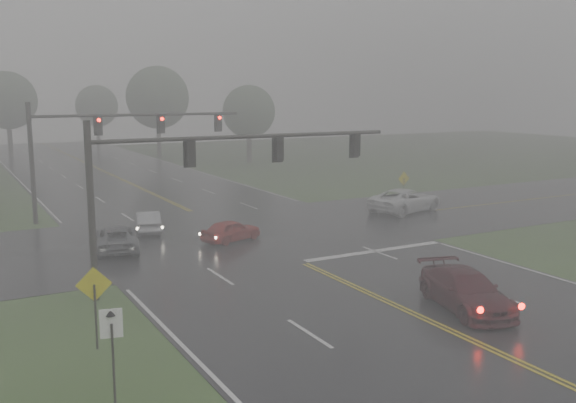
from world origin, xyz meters
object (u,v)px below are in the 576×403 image
sedan_silver (148,232)px  signal_gantry_far (102,136)px  sedan_red (231,241)px  car_grey (117,251)px  sedan_maroon (465,309)px  signal_gantry_near (196,168)px  pickup_white (405,212)px

sedan_silver → signal_gantry_far: (-1.15, 5.88, 5.44)m
sedan_red → car_grey: 6.26m
sedan_maroon → signal_gantry_near: signal_gantry_near is taller
sedan_maroon → signal_gantry_near: (-7.88, 8.07, 5.12)m
sedan_maroon → pickup_white: size_ratio=0.88×
car_grey → sedan_red: bearing=-176.2°
signal_gantry_far → signal_gantry_near: bearing=-90.0°
sedan_red → signal_gantry_far: bearing=4.5°
signal_gantry_near → car_grey: bearing=101.8°
sedan_silver → pickup_white: (17.80, -2.19, 0.00)m
sedan_silver → signal_gantry_far: bearing=-65.4°
sedan_red → car_grey: bearing=62.2°
sedan_maroon → signal_gantry_near: size_ratio=0.36×
car_grey → pickup_white: pickup_white is taller
sedan_silver → signal_gantry_near: 12.61m
sedan_red → signal_gantry_near: bearing=127.5°
signal_gantry_near → signal_gantry_far: 17.34m
sedan_maroon → car_grey: sedan_maroon is taller
sedan_silver → signal_gantry_far: size_ratio=0.27×
sedan_maroon → sedan_red: size_ratio=1.41×
car_grey → signal_gantry_near: (1.63, -7.81, 5.12)m
sedan_maroon → sedan_silver: 20.66m
sedan_maroon → sedan_red: sedan_maroon is taller
car_grey → signal_gantry_far: (1.64, 9.54, 5.44)m
sedan_red → car_grey: car_grey is taller
sedan_maroon → pickup_white: (11.08, 17.35, 0.00)m
sedan_maroon → car_grey: (-9.51, 15.88, 0.00)m
sedan_red → sedan_silver: (-3.39, 4.63, 0.00)m
sedan_maroon → car_grey: bearing=135.9°
signal_gantry_near → sedan_silver: bearing=84.2°
sedan_silver → pickup_white: bearing=-173.5°
signal_gantry_near → signal_gantry_far: bearing=90.0°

